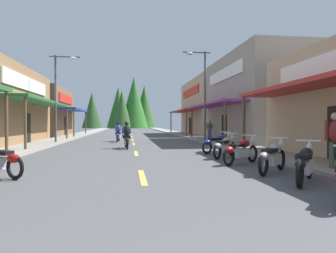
{
  "coord_description": "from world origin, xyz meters",
  "views": [
    {
      "loc": [
        -0.39,
        -0.07,
        1.5
      ],
      "look_at": [
        2.96,
        26.1,
        1.15
      ],
      "focal_mm": 33.59,
      "sensor_mm": 36.0,
      "label": 1
    }
  ],
  "objects_px": {
    "motorcycle_parked_right_5": "(218,143)",
    "pedestrian_by_shop": "(335,137)",
    "streetlamp_right": "(201,84)",
    "rider_cruising_trailing": "(118,133)",
    "streetlamp_left": "(60,86)",
    "motorcycle_parked_right_3": "(241,150)",
    "pedestrian_browsing": "(210,128)",
    "motorcycle_parked_right_1": "(305,163)",
    "motorcycle_parked_right_2": "(272,156)",
    "rider_cruising_lead": "(127,137)",
    "motorcycle_parked_right_4": "(225,146)"
  },
  "relations": [
    {
      "from": "motorcycle_parked_right_3",
      "to": "pedestrian_by_shop",
      "type": "distance_m",
      "value": 3.09
    },
    {
      "from": "streetlamp_right",
      "to": "motorcycle_parked_right_5",
      "type": "height_order",
      "value": "streetlamp_right"
    },
    {
      "from": "streetlamp_left",
      "to": "motorcycle_parked_right_5",
      "type": "relative_size",
      "value": 3.28
    },
    {
      "from": "streetlamp_left",
      "to": "motorcycle_parked_right_4",
      "type": "xyz_separation_m",
      "value": [
        8.76,
        -10.05,
        -3.56
      ]
    },
    {
      "from": "motorcycle_parked_right_1",
      "to": "rider_cruising_lead",
      "type": "relative_size",
      "value": 0.81
    },
    {
      "from": "rider_cruising_lead",
      "to": "motorcycle_parked_right_4",
      "type": "bearing_deg",
      "value": -145.46
    },
    {
      "from": "motorcycle_parked_right_5",
      "to": "pedestrian_by_shop",
      "type": "bearing_deg",
      "value": -104.12
    },
    {
      "from": "streetlamp_left",
      "to": "pedestrian_by_shop",
      "type": "relative_size",
      "value": 3.45
    },
    {
      "from": "motorcycle_parked_right_1",
      "to": "motorcycle_parked_right_5",
      "type": "height_order",
      "value": "same"
    },
    {
      "from": "rider_cruising_lead",
      "to": "rider_cruising_trailing",
      "type": "distance_m",
      "value": 6.68
    },
    {
      "from": "motorcycle_parked_right_3",
      "to": "rider_cruising_trailing",
      "type": "relative_size",
      "value": 0.83
    },
    {
      "from": "streetlamp_left",
      "to": "motorcycle_parked_right_1",
      "type": "height_order",
      "value": "streetlamp_left"
    },
    {
      "from": "motorcycle_parked_right_1",
      "to": "motorcycle_parked_right_2",
      "type": "relative_size",
      "value": 1.09
    },
    {
      "from": "motorcycle_parked_right_2",
      "to": "pedestrian_by_shop",
      "type": "relative_size",
      "value": 0.88
    },
    {
      "from": "motorcycle_parked_right_3",
      "to": "pedestrian_browsing",
      "type": "relative_size",
      "value": 1.07
    },
    {
      "from": "rider_cruising_lead",
      "to": "pedestrian_by_shop",
      "type": "xyz_separation_m",
      "value": [
        6.23,
        -9.43,
        0.4
      ]
    },
    {
      "from": "motorcycle_parked_right_3",
      "to": "pedestrian_browsing",
      "type": "distance_m",
      "value": 16.16
    },
    {
      "from": "rider_cruising_lead",
      "to": "streetlamp_left",
      "type": "bearing_deg",
      "value": 41.09
    },
    {
      "from": "motorcycle_parked_right_4",
      "to": "pedestrian_by_shop",
      "type": "height_order",
      "value": "pedestrian_by_shop"
    },
    {
      "from": "rider_cruising_trailing",
      "to": "pedestrian_by_shop",
      "type": "height_order",
      "value": "pedestrian_by_shop"
    },
    {
      "from": "motorcycle_parked_right_1",
      "to": "rider_cruising_trailing",
      "type": "height_order",
      "value": "rider_cruising_trailing"
    },
    {
      "from": "streetlamp_left",
      "to": "rider_cruising_trailing",
      "type": "distance_m",
      "value": 5.55
    },
    {
      "from": "streetlamp_right",
      "to": "motorcycle_parked_right_3",
      "type": "distance_m",
      "value": 13.15
    },
    {
      "from": "streetlamp_left",
      "to": "motorcycle_parked_right_3",
      "type": "xyz_separation_m",
      "value": [
        8.73,
        -12.01,
        -3.56
      ]
    },
    {
      "from": "streetlamp_right",
      "to": "pedestrian_by_shop",
      "type": "xyz_separation_m",
      "value": [
        0.63,
        -14.63,
        -3.36
      ]
    },
    {
      "from": "rider_cruising_trailing",
      "to": "pedestrian_by_shop",
      "type": "bearing_deg",
      "value": -153.49
    },
    {
      "from": "motorcycle_parked_right_5",
      "to": "rider_cruising_trailing",
      "type": "bearing_deg",
      "value": 86.65
    },
    {
      "from": "rider_cruising_trailing",
      "to": "motorcycle_parked_right_4",
      "type": "bearing_deg",
      "value": -154.86
    },
    {
      "from": "pedestrian_browsing",
      "to": "motorcycle_parked_right_4",
      "type": "bearing_deg",
      "value": 174.11
    },
    {
      "from": "streetlamp_left",
      "to": "motorcycle_parked_right_1",
      "type": "relative_size",
      "value": 3.6
    },
    {
      "from": "streetlamp_right",
      "to": "motorcycle_parked_right_2",
      "type": "height_order",
      "value": "streetlamp_right"
    },
    {
      "from": "motorcycle_parked_right_5",
      "to": "streetlamp_left",
      "type": "bearing_deg",
      "value": 108.0
    },
    {
      "from": "rider_cruising_trailing",
      "to": "motorcycle_parked_right_5",
      "type": "bearing_deg",
      "value": -149.56
    },
    {
      "from": "streetlamp_left",
      "to": "motorcycle_parked_right_4",
      "type": "relative_size",
      "value": 3.76
    },
    {
      "from": "streetlamp_left",
      "to": "motorcycle_parked_right_3",
      "type": "relative_size",
      "value": 3.48
    },
    {
      "from": "streetlamp_left",
      "to": "rider_cruising_lead",
      "type": "distance_m",
      "value": 7.45
    },
    {
      "from": "motorcycle_parked_right_5",
      "to": "rider_cruising_trailing",
      "type": "xyz_separation_m",
      "value": [
        -5.09,
        9.91,
        0.17
      ]
    },
    {
      "from": "motorcycle_parked_right_2",
      "to": "motorcycle_parked_right_3",
      "type": "relative_size",
      "value": 0.89
    },
    {
      "from": "pedestrian_by_shop",
      "to": "motorcycle_parked_right_2",
      "type": "bearing_deg",
      "value": -67.21
    },
    {
      "from": "motorcycle_parked_right_1",
      "to": "motorcycle_parked_right_3",
      "type": "bearing_deg",
      "value": 43.79
    },
    {
      "from": "motorcycle_parked_right_1",
      "to": "rider_cruising_trailing",
      "type": "distance_m",
      "value": 18.24
    },
    {
      "from": "motorcycle_parked_right_5",
      "to": "pedestrian_by_shop",
      "type": "xyz_separation_m",
      "value": [
        1.81,
        -6.16,
        0.56
      ]
    },
    {
      "from": "motorcycle_parked_right_2",
      "to": "rider_cruising_lead",
      "type": "height_order",
      "value": "rider_cruising_lead"
    },
    {
      "from": "streetlamp_right",
      "to": "rider_cruising_trailing",
      "type": "distance_m",
      "value": 7.45
    },
    {
      "from": "streetlamp_right",
      "to": "rider_cruising_trailing",
      "type": "height_order",
      "value": "streetlamp_right"
    },
    {
      "from": "rider_cruising_lead",
      "to": "rider_cruising_trailing",
      "type": "xyz_separation_m",
      "value": [
        -0.67,
        6.65,
        0.0
      ]
    },
    {
      "from": "streetlamp_left",
      "to": "streetlamp_right",
      "type": "relative_size",
      "value": 0.9
    },
    {
      "from": "streetlamp_left",
      "to": "motorcycle_parked_right_2",
      "type": "xyz_separation_m",
      "value": [
        8.96,
        -14.03,
        -3.56
      ]
    },
    {
      "from": "streetlamp_left",
      "to": "streetlamp_right",
      "type": "distance_m",
      "value": 10.25
    },
    {
      "from": "motorcycle_parked_right_4",
      "to": "motorcycle_parked_right_5",
      "type": "distance_m",
      "value": 2.07
    }
  ]
}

